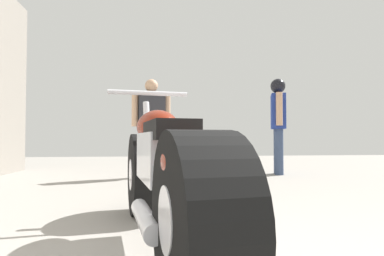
% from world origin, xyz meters
% --- Properties ---
extents(ground_plane, '(15.65, 15.65, 0.00)m').
position_xyz_m(ground_plane, '(0.00, 3.05, 0.00)').
color(ground_plane, gray).
extents(motorcycle_maroon_cruiser, '(0.74, 2.18, 1.01)m').
position_xyz_m(motorcycle_maroon_cruiser, '(-0.57, 1.65, 0.41)').
color(motorcycle_maroon_cruiser, black).
rests_on(motorcycle_maroon_cruiser, ground_plane).
extents(mechanic_in_blue, '(0.64, 0.31, 1.59)m').
position_xyz_m(mechanic_in_blue, '(-0.72, 5.00, 0.90)').
color(mechanic_in_blue, '#4C4C4C').
rests_on(mechanic_in_blue, ground_plane).
extents(mechanic_with_helmet, '(0.35, 0.66, 1.67)m').
position_xyz_m(mechanic_with_helmet, '(1.49, 5.17, 1.00)').
color(mechanic_with_helmet, '#384766').
rests_on(mechanic_with_helmet, ground_plane).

